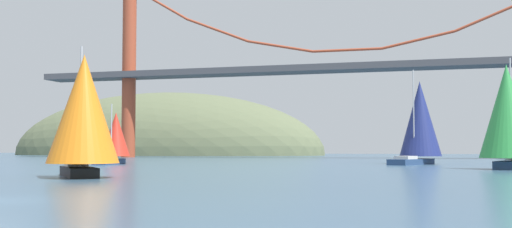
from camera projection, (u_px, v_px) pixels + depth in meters
name	position (u px, v px, depth m)	size (l,w,h in m)	color
headland_left	(163.00, 155.00, 167.67)	(87.64, 44.00, 33.50)	#5B6647
suspension_bridge	(347.00, 65.00, 114.96)	(125.04, 6.00, 35.36)	#A34228
sailboat_scarlet_sail	(115.00, 137.00, 74.57)	(3.68, 6.52, 7.12)	navy
sailboat_green_sail	(508.00, 114.00, 56.01)	(6.22, 9.32, 10.24)	navy
sailboat_navy_sail	(420.00, 121.00, 74.09)	(6.75, 9.79, 11.08)	navy
sailboat_orange_sail	(83.00, 112.00, 40.46)	(7.44, 8.14, 8.77)	black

